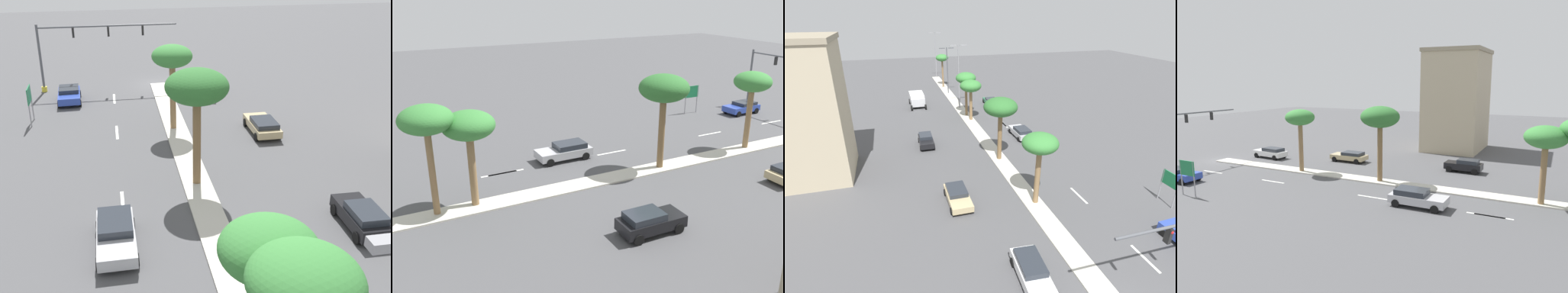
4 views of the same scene
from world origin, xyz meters
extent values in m
plane|color=#4C4C4F|center=(0.00, 27.77, 0.00)|extent=(160.00, 160.00, 0.00)
cube|color=silver|center=(4.70, 4.00, 0.01)|extent=(0.20, 2.80, 0.01)
cube|color=silver|center=(4.70, 12.43, 0.01)|extent=(0.20, 2.80, 0.01)
cube|color=silver|center=(4.70, 23.44, 0.01)|extent=(0.20, 2.80, 0.01)
cylinder|color=#515459|center=(11.42, 0.50, 3.27)|extent=(0.24, 0.24, 6.55)
cylinder|color=gold|center=(11.42, 0.50, 0.25)|extent=(0.53, 0.53, 0.50)
cylinder|color=#515459|center=(4.80, 0.50, 6.21)|extent=(13.25, 0.16, 0.16)
cube|color=black|center=(8.11, 0.50, 5.66)|extent=(0.20, 0.32, 0.90)
sphere|color=red|center=(8.11, 0.38, 5.96)|extent=(0.18, 0.18, 0.18)
cube|color=black|center=(4.80, 0.50, 5.66)|extent=(0.20, 0.32, 0.90)
sphere|color=red|center=(4.80, 0.38, 5.96)|extent=(0.18, 0.18, 0.18)
cube|color=black|center=(1.48, 0.50, 5.66)|extent=(0.20, 0.32, 0.90)
sphere|color=red|center=(1.48, 0.38, 5.96)|extent=(0.18, 0.18, 0.18)
cylinder|color=gray|center=(11.49, 8.37, 1.54)|extent=(0.10, 0.10, 3.09)
cylinder|color=gray|center=(11.49, 9.98, 1.54)|extent=(0.10, 0.10, 3.09)
cube|color=#19723F|center=(11.49, 9.17, 2.44)|extent=(0.08, 1.79, 1.29)
cylinder|color=olive|center=(0.20, 12.50, 2.76)|extent=(0.48, 0.48, 5.27)
ellipsoid|color=#387F38|center=(0.20, 12.50, 5.94)|extent=(3.12, 3.12, 1.72)
cylinder|color=brown|center=(0.00, 21.86, 2.92)|extent=(0.50, 0.50, 5.60)
ellipsoid|color=#2D6B2D|center=(0.00, 21.86, 6.38)|extent=(3.78, 3.78, 2.08)
ellipsoid|color=#387F38|center=(0.34, 36.30, 5.49)|extent=(3.29, 3.29, 1.81)
ellipsoid|color=#387F38|center=(0.21, 38.75, 6.22)|extent=(3.21, 3.21, 1.76)
cube|color=black|center=(-7.73, 28.17, 0.66)|extent=(1.79, 3.95, 0.68)
cube|color=#262B33|center=(-7.73, 28.66, 1.20)|extent=(1.58, 2.18, 0.41)
cylinder|color=black|center=(-6.94, 26.79, 0.32)|extent=(0.23, 0.64, 0.64)
cylinder|color=black|center=(-8.57, 26.81, 0.32)|extent=(0.23, 0.64, 0.64)
cylinder|color=black|center=(-6.89, 29.53, 0.32)|extent=(0.23, 0.64, 0.64)
cylinder|color=black|center=(-8.53, 29.56, 0.32)|extent=(0.23, 0.64, 0.64)
cube|color=tan|center=(-6.56, 14.46, 0.60)|extent=(1.90, 4.41, 0.55)
cube|color=#262B33|center=(-6.56, 15.01, 1.05)|extent=(1.70, 2.42, 0.37)
cylinder|color=black|center=(-5.66, 12.92, 0.32)|extent=(0.22, 0.64, 0.64)
cylinder|color=black|center=(-7.46, 12.92, 0.32)|extent=(0.22, 0.64, 0.64)
cylinder|color=black|center=(-5.67, 16.00, 0.32)|extent=(0.22, 0.64, 0.64)
cylinder|color=black|center=(-7.46, 16.00, 0.32)|extent=(0.22, 0.64, 0.64)
cube|color=silver|center=(-3.87, 4.33, 0.63)|extent=(2.06, 4.68, 0.63)
cube|color=#262B33|center=(-3.83, 4.90, 1.15)|extent=(1.74, 2.62, 0.40)
cylinder|color=black|center=(-3.17, 2.68, 0.32)|extent=(0.27, 0.65, 0.64)
cylinder|color=black|center=(-4.81, 2.80, 0.32)|extent=(0.27, 0.65, 0.64)
cylinder|color=black|center=(-2.93, 5.87, 0.32)|extent=(0.27, 0.65, 0.64)
cylinder|color=black|center=(-4.58, 5.99, 0.32)|extent=(0.27, 0.65, 0.64)
cube|color=#B2B2B7|center=(5.17, 27.76, 0.63)|extent=(1.93, 4.52, 0.63)
cube|color=#262B33|center=(5.17, 27.19, 1.17)|extent=(1.72, 2.49, 0.44)
cylinder|color=black|center=(4.26, 29.33, 0.32)|extent=(0.22, 0.64, 0.64)
cylinder|color=black|center=(6.06, 29.34, 0.32)|extent=(0.22, 0.64, 0.64)
cylinder|color=black|center=(4.28, 26.17, 0.32)|extent=(0.22, 0.64, 0.64)
cylinder|color=black|center=(6.08, 26.18, 0.32)|extent=(0.22, 0.64, 0.64)
cube|color=#2D47AD|center=(8.77, 4.25, 0.63)|extent=(2.15, 4.08, 0.62)
cube|color=#262B33|center=(8.80, 3.75, 1.12)|extent=(1.87, 2.28, 0.35)
cylinder|color=black|center=(7.78, 5.60, 0.32)|extent=(0.25, 0.65, 0.64)
cylinder|color=black|center=(9.64, 5.69, 0.32)|extent=(0.25, 0.65, 0.64)
cylinder|color=black|center=(7.91, 2.81, 0.32)|extent=(0.25, 0.65, 0.64)
cylinder|color=black|center=(9.77, 2.90, 0.32)|extent=(0.25, 0.65, 0.64)
camera|label=1|loc=(4.82, 48.16, 14.64)|focal=44.30mm
camera|label=2|loc=(-26.27, 42.06, 13.55)|focal=41.31mm
camera|label=3|loc=(-11.21, -8.84, 16.22)|focal=28.42mm
camera|label=4|loc=(31.67, 37.28, 9.81)|focal=34.16mm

